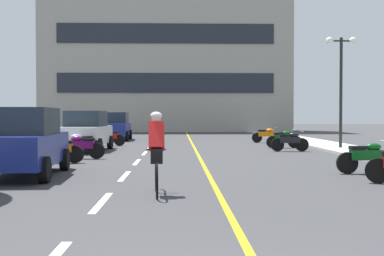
% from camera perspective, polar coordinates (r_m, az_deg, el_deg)
% --- Properties ---
extents(ground_plane, '(140.00, 140.00, 0.00)m').
position_cam_1_polar(ground_plane, '(24.30, -0.27, -2.37)').
color(ground_plane, '#38383A').
extents(curb_left, '(2.40, 72.00, 0.12)m').
position_cam_1_polar(curb_left, '(28.07, -15.29, -1.78)').
color(curb_left, '#A8A8A3').
rests_on(curb_left, ground).
extents(curb_right, '(2.40, 72.00, 0.12)m').
position_cam_1_polar(curb_right, '(28.38, 14.28, -1.74)').
color(curb_right, '#A8A8A3').
rests_on(curb_right, ground).
extents(lane_dash_1, '(0.14, 2.20, 0.01)m').
position_cam_1_polar(lane_dash_1, '(9.48, -10.29, -8.35)').
color(lane_dash_1, silver).
rests_on(lane_dash_1, ground).
extents(lane_dash_2, '(0.14, 2.20, 0.01)m').
position_cam_1_polar(lane_dash_2, '(13.41, -7.72, -5.46)').
color(lane_dash_2, silver).
rests_on(lane_dash_2, ground).
extents(lane_dash_3, '(0.14, 2.20, 0.01)m').
position_cam_1_polar(lane_dash_3, '(17.37, -6.33, -3.88)').
color(lane_dash_3, silver).
rests_on(lane_dash_3, ground).
extents(lane_dash_4, '(0.14, 2.20, 0.01)m').
position_cam_1_polar(lane_dash_4, '(21.35, -5.45, -2.89)').
color(lane_dash_4, silver).
rests_on(lane_dash_4, ground).
extents(lane_dash_5, '(0.14, 2.20, 0.01)m').
position_cam_1_polar(lane_dash_5, '(25.33, -4.86, -2.21)').
color(lane_dash_5, silver).
rests_on(lane_dash_5, ground).
extents(lane_dash_6, '(0.14, 2.20, 0.01)m').
position_cam_1_polar(lane_dash_6, '(29.32, -4.42, -1.71)').
color(lane_dash_6, silver).
rests_on(lane_dash_6, ground).
extents(lane_dash_7, '(0.14, 2.20, 0.01)m').
position_cam_1_polar(lane_dash_7, '(33.31, -4.09, -1.34)').
color(lane_dash_7, silver).
rests_on(lane_dash_7, ground).
extents(lane_dash_8, '(0.14, 2.20, 0.01)m').
position_cam_1_polar(lane_dash_8, '(37.30, -3.83, -1.04)').
color(lane_dash_8, silver).
rests_on(lane_dash_8, ground).
extents(lane_dash_9, '(0.14, 2.20, 0.01)m').
position_cam_1_polar(lane_dash_9, '(41.30, -3.63, -0.80)').
color(lane_dash_9, silver).
rests_on(lane_dash_9, ground).
extents(lane_dash_10, '(0.14, 2.20, 0.01)m').
position_cam_1_polar(lane_dash_10, '(45.29, -3.45, -0.60)').
color(lane_dash_10, silver).
rests_on(lane_dash_10, ground).
extents(lane_dash_11, '(0.14, 2.20, 0.01)m').
position_cam_1_polar(lane_dash_11, '(49.29, -3.31, -0.44)').
color(lane_dash_11, silver).
rests_on(lane_dash_11, ground).
extents(centre_line_yellow, '(0.12, 66.00, 0.01)m').
position_cam_1_polar(centre_line_yellow, '(27.30, 0.10, -1.94)').
color(centre_line_yellow, gold).
rests_on(centre_line_yellow, ground).
extents(office_building, '(24.87, 7.53, 15.87)m').
position_cam_1_polar(office_building, '(52.34, -2.91, 8.37)').
color(office_building, '#9E998E').
rests_on(office_building, ground).
extents(street_lamp_mid, '(1.46, 0.36, 5.15)m').
position_cam_1_polar(street_lamp_mid, '(24.41, 16.68, 6.72)').
color(street_lamp_mid, black).
rests_on(street_lamp_mid, curb_right).
extents(parked_car_near, '(2.10, 4.29, 1.82)m').
position_cam_1_polar(parked_car_near, '(13.91, -18.79, -1.51)').
color(parked_car_near, black).
rests_on(parked_car_near, ground).
extents(parked_car_mid, '(2.04, 4.26, 1.82)m').
position_cam_1_polar(parked_car_mid, '(23.20, -12.01, -0.31)').
color(parked_car_mid, black).
rests_on(parked_car_mid, ground).
extents(parked_car_far, '(1.96, 4.22, 1.82)m').
position_cam_1_polar(parked_car_far, '(32.89, -8.77, 0.21)').
color(parked_car_far, black).
rests_on(parked_car_far, ground).
extents(motorcycle_3, '(1.70, 0.60, 0.92)m').
position_cam_1_polar(motorcycle_3, '(14.64, 19.37, -3.11)').
color(motorcycle_3, black).
rests_on(motorcycle_3, ground).
extents(motorcycle_4, '(1.70, 0.60, 0.92)m').
position_cam_1_polar(motorcycle_4, '(17.43, -15.03, -2.36)').
color(motorcycle_4, black).
rests_on(motorcycle_4, ground).
extents(motorcycle_5, '(1.70, 0.60, 0.92)m').
position_cam_1_polar(motorcycle_5, '(18.97, -12.51, -2.04)').
color(motorcycle_5, black).
rests_on(motorcycle_5, ground).
extents(motorcycle_6, '(1.69, 0.64, 0.92)m').
position_cam_1_polar(motorcycle_6, '(20.80, -12.59, -1.74)').
color(motorcycle_6, black).
rests_on(motorcycle_6, ground).
extents(motorcycle_7, '(1.70, 0.60, 0.92)m').
position_cam_1_polar(motorcycle_7, '(22.79, 11.13, -1.46)').
color(motorcycle_7, black).
rests_on(motorcycle_7, ground).
extents(motorcycle_8, '(1.70, 0.60, 0.92)m').
position_cam_1_polar(motorcycle_8, '(25.14, 10.41, -1.18)').
color(motorcycle_8, black).
rests_on(motorcycle_8, ground).
extents(motorcycle_9, '(1.69, 0.63, 0.92)m').
position_cam_1_polar(motorcycle_9, '(26.88, -9.43, -1.01)').
color(motorcycle_9, black).
rests_on(motorcycle_9, ground).
extents(motorcycle_10, '(1.66, 0.73, 0.92)m').
position_cam_1_polar(motorcycle_10, '(29.67, 8.52, -0.78)').
color(motorcycle_10, black).
rests_on(motorcycle_10, ground).
extents(cyclist_rider, '(0.42, 1.77, 1.71)m').
position_cam_1_polar(cyclist_rider, '(10.20, -4.09, -2.64)').
color(cyclist_rider, black).
rests_on(cyclist_rider, ground).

